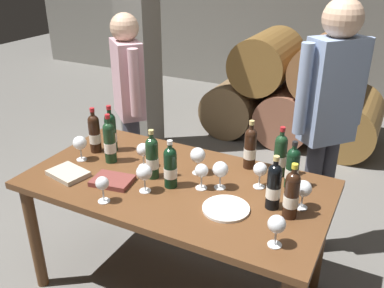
# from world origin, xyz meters

# --- Properties ---
(ground_plane) EXTENTS (14.00, 14.00, 0.00)m
(ground_plane) POSITION_xyz_m (0.00, 0.00, 0.00)
(ground_plane) COLOR #66635E
(barrel_stack) EXTENTS (1.86, 0.90, 1.15)m
(barrel_stack) POSITION_xyz_m (0.00, 2.60, 0.52)
(barrel_stack) COLOR brown
(barrel_stack) RESTS_ON ground_plane
(stone_pillar) EXTENTS (0.32, 0.32, 2.60)m
(stone_pillar) POSITION_xyz_m (-1.30, 1.60, 1.30)
(stone_pillar) COLOR slate
(stone_pillar) RESTS_ON ground_plane
(dining_table) EXTENTS (1.70, 0.90, 0.76)m
(dining_table) POSITION_xyz_m (0.00, 0.00, 0.67)
(dining_table) COLOR brown
(dining_table) RESTS_ON ground_plane
(wine_bottle_0) EXTENTS (0.07, 0.07, 0.30)m
(wine_bottle_0) POSITION_xyz_m (0.49, 0.34, 0.89)
(wine_bottle_0) COLOR #19381E
(wine_bottle_0) RESTS_ON dining_table
(wine_bottle_1) EXTENTS (0.07, 0.07, 0.28)m
(wine_bottle_1) POSITION_xyz_m (0.59, 0.24, 0.88)
(wine_bottle_1) COLOR black
(wine_bottle_1) RESTS_ON dining_table
(wine_bottle_2) EXTENTS (0.07, 0.07, 0.29)m
(wine_bottle_2) POSITION_xyz_m (0.56, -0.00, 0.89)
(wine_bottle_2) COLOR black
(wine_bottle_2) RESTS_ON dining_table
(wine_bottle_3) EXTENTS (0.07, 0.07, 0.29)m
(wine_bottle_3) POSITION_xyz_m (-0.14, -0.01, 0.89)
(wine_bottle_3) COLOR #19381E
(wine_bottle_3) RESTS_ON dining_table
(wine_bottle_4) EXTENTS (0.07, 0.07, 0.30)m
(wine_bottle_4) POSITION_xyz_m (-0.65, 0.10, 0.89)
(wine_bottle_4) COLOR black
(wine_bottle_4) RESTS_ON dining_table
(wine_bottle_5) EXTENTS (0.07, 0.07, 0.31)m
(wine_bottle_5) POSITION_xyz_m (-0.47, 0.03, 0.89)
(wine_bottle_5) COLOR #19381E
(wine_bottle_5) RESTS_ON dining_table
(wine_bottle_6) EXTENTS (0.07, 0.07, 0.28)m
(wine_bottle_6) POSITION_xyz_m (-0.00, -0.06, 0.88)
(wine_bottle_6) COLOR black
(wine_bottle_6) RESTS_ON dining_table
(wine_bottle_7) EXTENTS (0.07, 0.07, 0.30)m
(wine_bottle_7) POSITION_xyz_m (0.31, 0.35, 0.89)
(wine_bottle_7) COLOR black
(wine_bottle_7) RESTS_ON dining_table
(wine_bottle_8) EXTENTS (0.07, 0.07, 0.29)m
(wine_bottle_8) POSITION_xyz_m (0.66, -0.04, 0.89)
(wine_bottle_8) COLOR black
(wine_bottle_8) RESTS_ON dining_table
(wine_bottle_9) EXTENTS (0.07, 0.07, 0.31)m
(wine_bottle_9) POSITION_xyz_m (-0.56, 0.16, 0.89)
(wine_bottle_9) COLOR black
(wine_bottle_9) RESTS_ON dining_table
(wine_glass_0) EXTENTS (0.07, 0.07, 0.15)m
(wine_glass_0) POSITION_xyz_m (0.16, -0.00, 0.87)
(wine_glass_0) COLOR white
(wine_glass_0) RESTS_ON dining_table
(wine_glass_1) EXTENTS (0.09, 0.09, 0.16)m
(wine_glass_1) POSITION_xyz_m (0.25, 0.05, 0.87)
(wine_glass_1) COLOR white
(wine_glass_1) RESTS_ON dining_table
(wine_glass_2) EXTENTS (0.08, 0.08, 0.15)m
(wine_glass_2) POSITION_xyz_m (0.44, 0.16, 0.87)
(wine_glass_2) COLOR white
(wine_glass_2) RESTS_ON dining_table
(wine_glass_3) EXTENTS (0.09, 0.09, 0.16)m
(wine_glass_3) POSITION_xyz_m (-0.10, -0.17, 0.87)
(wine_glass_3) COLOR white
(wine_glass_3) RESTS_ON dining_table
(wine_glass_4) EXTENTS (0.08, 0.08, 0.15)m
(wine_glass_4) POSITION_xyz_m (0.66, -0.29, 0.87)
(wine_glass_4) COLOR white
(wine_glass_4) RESTS_ON dining_table
(wine_glass_5) EXTENTS (0.09, 0.09, 0.16)m
(wine_glass_5) POSITION_xyz_m (0.07, 0.14, 0.87)
(wine_glass_5) COLOR white
(wine_glass_5) RESTS_ON dining_table
(wine_glass_6) EXTENTS (0.08, 0.08, 0.15)m
(wine_glass_6) POSITION_xyz_m (-0.26, 0.07, 0.87)
(wine_glass_6) COLOR white
(wine_glass_6) RESTS_ON dining_table
(wine_glass_7) EXTENTS (0.09, 0.09, 0.16)m
(wine_glass_7) POSITION_xyz_m (-0.65, -0.04, 0.87)
(wine_glass_7) COLOR white
(wine_glass_7) RESTS_ON dining_table
(wine_glass_8) EXTENTS (0.07, 0.07, 0.15)m
(wine_glass_8) POSITION_xyz_m (-0.23, -0.35, 0.86)
(wine_glass_8) COLOR white
(wine_glass_8) RESTS_ON dining_table
(wine_glass_9) EXTENTS (0.08, 0.08, 0.16)m
(wine_glass_9) POSITION_xyz_m (0.69, 0.06, 0.87)
(wine_glass_9) COLOR white
(wine_glass_9) RESTS_ON dining_table
(tasting_notebook) EXTENTS (0.25, 0.20, 0.03)m
(tasting_notebook) POSITION_xyz_m (-0.59, -0.23, 0.77)
(tasting_notebook) COLOR #B2A893
(tasting_notebook) RESTS_ON dining_table
(leather_ledger) EXTENTS (0.24, 0.19, 0.03)m
(leather_ledger) POSITION_xyz_m (-0.31, -0.18, 0.77)
(leather_ledger) COLOR brown
(leather_ledger) RESTS_ON dining_table
(serving_plate) EXTENTS (0.24, 0.24, 0.01)m
(serving_plate) POSITION_xyz_m (0.36, -0.13, 0.77)
(serving_plate) COLOR white
(serving_plate) RESTS_ON dining_table
(sommelier_presenting) EXTENTS (0.35, 0.39, 1.72)m
(sommelier_presenting) POSITION_xyz_m (0.66, 0.75, 1.04)
(sommelier_presenting) COLOR #383842
(sommelier_presenting) RESTS_ON ground_plane
(taster_seated_left) EXTENTS (0.39, 0.35, 1.54)m
(taster_seated_left) POSITION_xyz_m (-0.81, 0.72, 0.92)
(taster_seated_left) COLOR #383842
(taster_seated_left) RESTS_ON ground_plane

